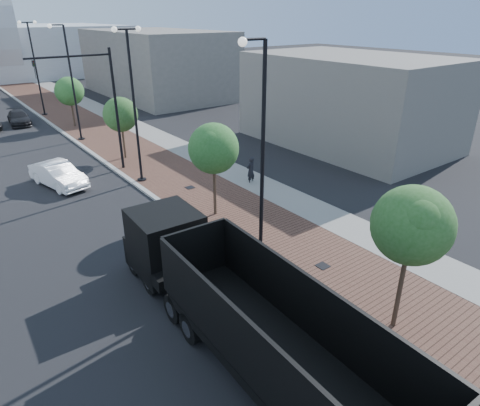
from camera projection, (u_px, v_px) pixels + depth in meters
sidewalk at (91, 122)px, 41.67m from camera, size 7.00×140.00×0.12m
concrete_strip at (117, 118)px, 43.14m from camera, size 2.40×140.00×0.13m
curb at (55, 127)px, 39.74m from camera, size 0.30×140.00×0.14m
dump_truck at (209, 288)px, 14.20m from camera, size 3.01×13.43×3.37m
white_sedan at (58, 175)px, 26.05m from camera, size 2.62×4.81×1.50m
dark_car_far at (19, 118)px, 40.69m from camera, size 2.18×4.61×1.30m
pedestrian at (251, 170)px, 26.31m from camera, size 0.73×0.56×1.80m
streetlight_1 at (260, 169)px, 16.43m from camera, size 1.44×0.56×9.21m
streetlight_2 at (134, 107)px, 25.02m from camera, size 1.72×0.56×9.28m
streetlight_3 at (72, 89)px, 33.88m from camera, size 1.44×0.56×9.21m
streetlight_4 at (36, 68)px, 42.47m from camera, size 1.72×0.56×9.28m
traffic_mast at (101, 98)px, 26.64m from camera, size 5.09×0.20×8.00m
tree_0 at (412, 225)px, 12.87m from camera, size 2.54×2.52×5.25m
tree_1 at (214, 148)px, 20.97m from camera, size 2.58×2.57×5.03m
tree_2 at (121, 114)px, 29.86m from camera, size 2.50×2.47×4.57m
tree_3 at (70, 91)px, 38.58m from camera, size 2.61×2.60×4.67m
commercial_block_ne at (156, 63)px, 54.15m from camera, size 12.00×22.00×8.00m
commercial_block_e at (349, 101)px, 33.64m from camera, size 10.00×16.00×7.00m
utility_cover_1 at (323, 266)px, 17.77m from camera, size 0.50×0.50×0.02m
utility_cover_2 at (190, 187)px, 25.77m from camera, size 0.50×0.50×0.02m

